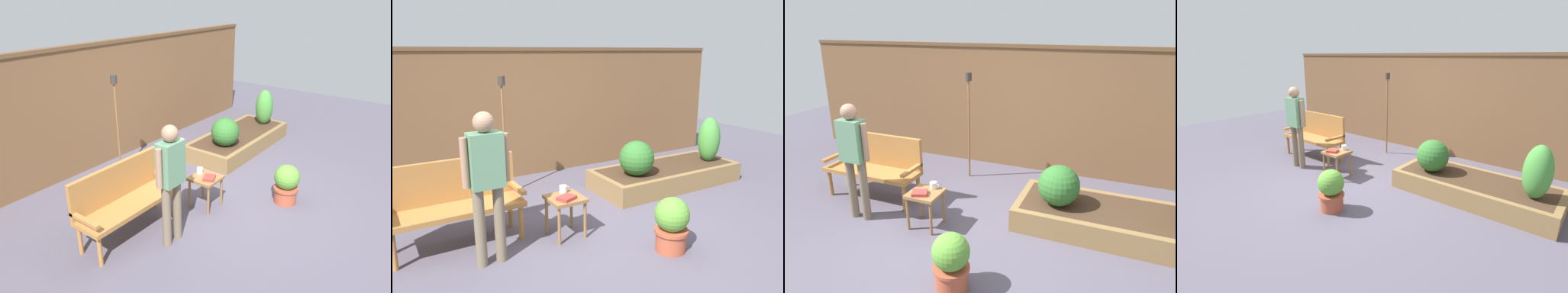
{
  "view_description": "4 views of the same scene",
  "coord_description": "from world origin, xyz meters",
  "views": [
    {
      "loc": [
        -4.3,
        -2.6,
        2.97
      ],
      "look_at": [
        0.13,
        0.73,
        0.66
      ],
      "focal_mm": 34.8,
      "sensor_mm": 36.0,
      "label": 1
    },
    {
      "loc": [
        -2.27,
        -3.53,
        2.11
      ],
      "look_at": [
        0.47,
        1.07,
        0.78
      ],
      "focal_mm": 35.78,
      "sensor_mm": 36.0,
      "label": 2
    },
    {
      "loc": [
        1.81,
        -3.22,
        2.47
      ],
      "look_at": [
        0.04,
        1.04,
        0.87
      ],
      "focal_mm": 32.38,
      "sensor_mm": 36.0,
      "label": 3
    },
    {
      "loc": [
        3.29,
        -3.2,
        2.11
      ],
      "look_at": [
        0.27,
        0.43,
        0.63
      ],
      "focal_mm": 26.89,
      "sensor_mm": 36.0,
      "label": 4
    }
  ],
  "objects": [
    {
      "name": "garden_bench",
      "position": [
        -1.48,
        0.67,
        0.54
      ],
      "size": [
        1.44,
        0.48,
        0.94
      ],
      "color": "#A87038",
      "rests_on": "ground_plane"
    },
    {
      "name": "side_table",
      "position": [
        -0.35,
        0.19,
        0.4
      ],
      "size": [
        0.4,
        0.4,
        0.48
      ],
      "color": "olive",
      "rests_on": "ground_plane"
    },
    {
      "name": "potted_boxwood",
      "position": [
        0.46,
        -0.7,
        0.32
      ],
      "size": [
        0.37,
        0.37,
        0.6
      ],
      "color": "#A84C33",
      "rests_on": "ground_plane"
    },
    {
      "name": "person_by_bench",
      "position": [
        -1.28,
        0.04,
        0.93
      ],
      "size": [
        0.47,
        0.2,
        1.56
      ],
      "color": "#70604C",
      "rests_on": "ground_plane"
    },
    {
      "name": "cup_on_table",
      "position": [
        -0.3,
        0.33,
        0.52
      ],
      "size": [
        0.13,
        0.09,
        0.09
      ],
      "color": "silver",
      "rests_on": "side_table"
    },
    {
      "name": "shrub_far_corner",
      "position": [
        2.7,
        0.85,
        0.67
      ],
      "size": [
        0.36,
        0.36,
        0.73
      ],
      "color": "brown",
      "rests_on": "raised_planter_bed"
    },
    {
      "name": "raised_planter_bed",
      "position": [
        1.87,
        0.96,
        0.15
      ],
      "size": [
        2.4,
        1.0,
        0.3
      ],
      "color": "olive",
      "rests_on": "ground_plane"
    },
    {
      "name": "book_on_table",
      "position": [
        -0.38,
        0.11,
        0.5
      ],
      "size": [
        0.23,
        0.22,
        0.04
      ],
      "primitive_type": "cube",
      "rotation": [
        0.0,
        0.0,
        0.39
      ],
      "color": "#B2332D",
      "rests_on": "side_table"
    },
    {
      "name": "tiki_torch",
      "position": [
        -0.49,
        1.84,
        1.2
      ],
      "size": [
        0.1,
        0.1,
        1.76
      ],
      "color": "brown",
      "rests_on": "ground_plane"
    },
    {
      "name": "shrub_near_bench",
      "position": [
        1.19,
        0.85,
        0.56
      ],
      "size": [
        0.52,
        0.52,
        0.52
      ],
      "color": "brown",
      "rests_on": "raised_planter_bed"
    },
    {
      "name": "fence_back",
      "position": [
        0.0,
        2.6,
        1.09
      ],
      "size": [
        8.4,
        0.14,
        2.16
      ],
      "color": "brown",
      "rests_on": "ground_plane"
    },
    {
      "name": "ground_plane",
      "position": [
        0.0,
        0.0,
        0.0
      ],
      "size": [
        14.0,
        14.0,
        0.0
      ],
      "primitive_type": "plane",
      "color": "#514C5B"
    }
  ]
}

